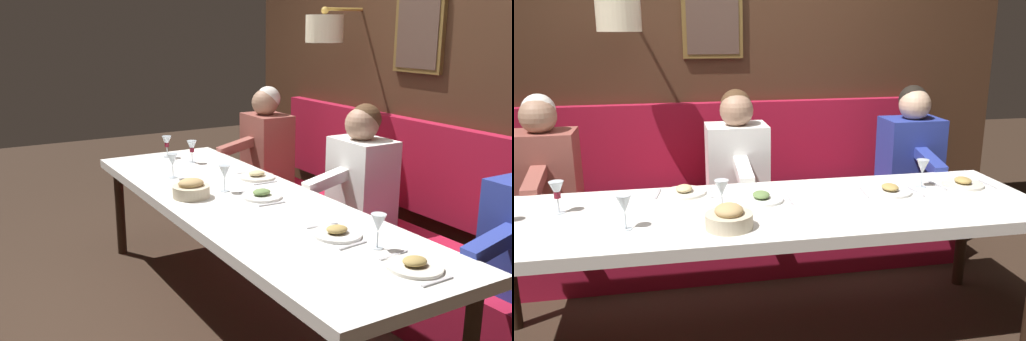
# 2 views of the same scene
# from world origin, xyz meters

# --- Properties ---
(ground_plane) EXTENTS (12.00, 12.00, 0.00)m
(ground_plane) POSITION_xyz_m (0.00, 0.00, 0.00)
(ground_plane) COLOR #332319
(dining_table) EXTENTS (0.90, 2.91, 0.74)m
(dining_table) POSITION_xyz_m (0.00, 0.00, 0.68)
(dining_table) COLOR white
(dining_table) RESTS_ON ground_plane
(banquette_bench) EXTENTS (0.52, 3.11, 0.45)m
(banquette_bench) POSITION_xyz_m (0.89, 0.00, 0.23)
(banquette_bench) COLOR maroon
(banquette_bench) RESTS_ON ground_plane
(back_wall_panel) EXTENTS (0.59, 4.31, 2.90)m
(back_wall_panel) POSITION_xyz_m (1.46, 0.01, 1.36)
(back_wall_panel) COLOR #422819
(back_wall_panel) RESTS_ON ground_plane
(diner_near) EXTENTS (0.60, 0.40, 0.79)m
(diner_near) POSITION_xyz_m (0.88, 0.02, 0.82)
(diner_near) COLOR white
(diner_near) RESTS_ON banquette_bench
(diner_middle) EXTENTS (0.60, 0.40, 0.79)m
(diner_middle) POSITION_xyz_m (0.88, 1.23, 0.82)
(diner_middle) COLOR #934C42
(diner_middle) RESTS_ON banquette_bench
(place_setting_0) EXTENTS (0.24, 0.31, 0.05)m
(place_setting_0) POSITION_xyz_m (0.11, -0.00, 0.75)
(place_setting_0) COLOR white
(place_setting_0) RESTS_ON dining_table
(place_setting_1) EXTENTS (0.24, 0.32, 0.05)m
(place_setting_1) POSITION_xyz_m (0.31, 0.40, 0.75)
(place_setting_1) COLOR silver
(place_setting_1) RESTS_ON dining_table
(place_setting_2) EXTENTS (0.24, 0.32, 0.05)m
(place_setting_2) POSITION_xyz_m (0.10, -0.73, 0.75)
(place_setting_2) COLOR silver
(place_setting_2) RESTS_ON dining_table
(place_setting_3) EXTENTS (0.24, 0.32, 0.05)m
(place_setting_3) POSITION_xyz_m (0.15, -1.20, 0.75)
(place_setting_3) COLOR silver
(place_setting_3) RESTS_ON dining_table
(wine_glass_0) EXTENTS (0.07, 0.07, 0.16)m
(wine_glass_0) POSITION_xyz_m (0.02, 1.28, 0.86)
(wine_glass_0) COLOR silver
(wine_glass_0) RESTS_ON dining_table
(wine_glass_1) EXTENTS (0.07, 0.07, 0.16)m
(wine_glass_1) POSITION_xyz_m (0.16, -0.94, 0.86)
(wine_glass_1) COLOR silver
(wine_glass_1) RESTS_ON dining_table
(wine_glass_2) EXTENTS (0.07, 0.07, 0.16)m
(wine_glass_2) POSITION_xyz_m (0.11, 1.02, 0.86)
(wine_glass_2) COLOR silver
(wine_glass_2) RESTS_ON dining_table
(wine_glass_3) EXTENTS (0.07, 0.07, 0.16)m
(wine_glass_3) POSITION_xyz_m (-0.17, 0.68, 0.86)
(wine_glass_3) COLOR silver
(wine_glass_3) RESTS_ON dining_table
(wine_glass_4) EXTENTS (0.07, 0.07, 0.16)m
(wine_glass_4) POSITION_xyz_m (-0.02, 0.22, 0.86)
(wine_glass_4) COLOR silver
(wine_glass_4) RESTS_ON dining_table
(bread_bowl) EXTENTS (0.22, 0.22, 0.12)m
(bread_bowl) POSITION_xyz_m (-0.25, 0.21, 0.79)
(bread_bowl) COLOR beige
(bread_bowl) RESTS_ON dining_table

